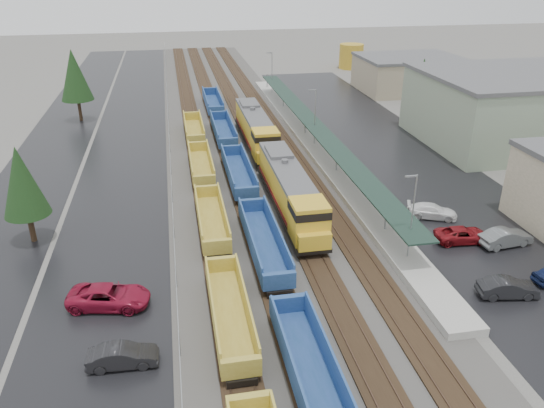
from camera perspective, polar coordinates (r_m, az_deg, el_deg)
The scene contains 23 objects.
ballast_strip at distance 79.35m, azimuth -4.06°, elevation 7.88°, with size 20.00×160.00×0.08m, color #302D2B.
trackbed at distance 79.32m, azimuth -4.07°, elevation 7.96°, with size 14.60×160.00×0.22m.
west_parking_lot at distance 79.12m, azimuth -14.98°, elevation 7.01°, with size 10.00×160.00×0.02m, color black.
west_road at distance 80.53m, azimuth -22.11°, elevation 6.32°, with size 9.00×160.00×0.02m, color black.
east_commuter_lot at distance 74.73m, azimuth 11.63°, elevation 6.31°, with size 16.00×100.00×0.02m, color black.
station_platform at distance 71.52m, azimuth 4.55°, elevation 6.52°, with size 3.00×80.00×8.00m.
chainlink_fence at distance 76.92m, azimuth -11.06°, elevation 8.14°, with size 0.08×160.04×2.02m.
industrial_buildings at distance 79.20m, azimuth 25.87°, elevation 8.58°, with size 32.52×75.30×9.50m.
distant_hills at distance 233.47m, azimuth 2.62°, elevation 19.20°, with size 301.00×140.00×25.20m.
tree_west_near at distance 50.38m, azimuth -25.33°, elevation 2.21°, with size 3.96×3.96×9.00m.
tree_west_far at distance 88.04m, azimuth -20.49°, elevation 12.87°, with size 4.84×4.84×11.00m.
tree_east at distance 83.76m, azimuth 15.83°, elevation 12.48°, with size 4.40×4.40×10.00m.
locomotive_lead at distance 52.08m, azimuth 2.00°, elevation 1.40°, with size 3.10×20.40×4.62m.
locomotive_trail at distance 71.46m, azimuth -1.72°, elevation 8.02°, with size 3.10×20.40×4.62m.
well_string_yellow at distance 43.29m, azimuth -5.69°, elevation -5.94°, with size 2.47×85.21×2.19m.
well_string_blue at distance 52.74m, azimuth -2.47°, elevation 0.15°, with size 2.57×96.14×2.28m.
storage_tank at distance 127.78m, azimuth 8.51°, elevation 15.44°, with size 5.47×5.47×5.47m, color #B79024.
parked_car_west_b at distance 35.56m, azimuth -15.77°, elevation -15.48°, with size 4.39×1.53×1.45m, color black.
parked_car_west_c at distance 40.98m, azimuth -17.12°, elevation -9.49°, with size 5.91×2.73×1.64m, color maroon.
parked_car_east_a at distance 44.00m, azimuth 24.03°, elevation -8.26°, with size 4.49×1.56×1.48m, color black.
parked_car_east_b at distance 50.59m, azimuth 19.81°, elevation -3.15°, with size 4.91×2.27×1.37m, color maroon.
parked_car_east_c at distance 54.26m, azimuth 16.82°, elevation -0.75°, with size 4.82×1.96×1.40m, color white.
parked_car_east_e at distance 51.26m, azimuth 23.84°, elevation -3.34°, with size 4.83×1.68×1.59m, color slate.
Camera 1 is at (-8.76, -15.38, 23.24)m, focal length 35.00 mm.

